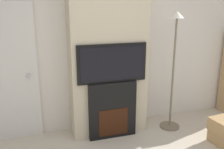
% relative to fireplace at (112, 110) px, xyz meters
% --- Properties ---
extents(wall_back, '(6.00, 0.06, 2.70)m').
position_rel_fireplace_xyz_m(wall_back, '(0.00, 0.45, 0.92)').
color(wall_back, silver).
rests_on(wall_back, ground_plane).
extents(chimney_breast, '(1.13, 0.42, 2.70)m').
position_rel_fireplace_xyz_m(chimney_breast, '(0.00, 0.21, 0.92)').
color(chimney_breast, beige).
rests_on(chimney_breast, ground_plane).
extents(fireplace, '(0.71, 0.15, 0.86)m').
position_rel_fireplace_xyz_m(fireplace, '(0.00, 0.00, 0.00)').
color(fireplace, black).
rests_on(fireplace, ground_plane).
extents(television, '(1.01, 0.07, 0.56)m').
position_rel_fireplace_xyz_m(television, '(0.00, -0.00, 0.71)').
color(television, black).
rests_on(television, fireplace).
extents(floor_lamp, '(0.32, 0.32, 1.84)m').
position_rel_fireplace_xyz_m(floor_lamp, '(0.99, -0.01, 0.66)').
color(floor_lamp, '#726651').
rests_on(floor_lamp, ground_plane).
extents(entry_door, '(0.91, 0.09, 1.99)m').
position_rel_fireplace_xyz_m(entry_door, '(-1.45, 0.39, 0.57)').
color(entry_door, silver).
rests_on(entry_door, ground_plane).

